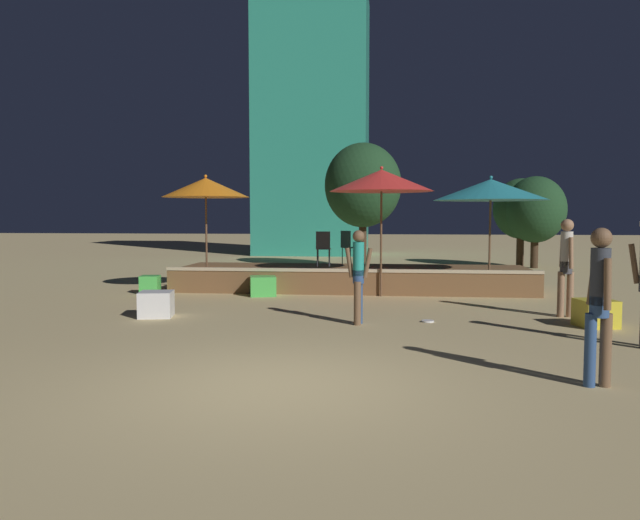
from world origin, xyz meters
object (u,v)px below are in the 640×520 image
object	(u,v)px
cube_seat_0	(150,285)
patio_umbrella_0	(206,188)
patio_umbrella_1	(382,181)
bistro_chair_1	(348,244)
cube_seat_3	(596,313)
bistro_chair_0	(323,245)
patio_umbrella_2	(491,190)
frisbee_disc	(428,321)
person_0	(358,274)
person_2	(566,262)
cube_seat_1	(156,304)
background_tree_0	(535,210)
background_tree_1	(363,186)
background_tree_2	(521,209)
cube_seat_2	(263,286)
person_4	(599,299)

from	to	relation	value
cube_seat_0	patio_umbrella_0	bearing A→B (deg)	19.57
patio_umbrella_1	bistro_chair_1	size ratio (longest dim) A/B	3.48
cube_seat_3	bistro_chair_0	world-z (taller)	bistro_chair_0
patio_umbrella_2	frisbee_disc	world-z (taller)	patio_umbrella_2
patio_umbrella_0	bistro_chair_1	world-z (taller)	patio_umbrella_0
person_0	person_2	world-z (taller)	person_2
cube_seat_1	bistro_chair_1	world-z (taller)	bistro_chair_1
patio_umbrella_1	bistro_chair_0	bearing A→B (deg)	154.51
patio_umbrella_2	background_tree_0	distance (m)	9.28
patio_umbrella_0	background_tree_1	distance (m)	8.47
bistro_chair_1	background_tree_2	world-z (taller)	background_tree_2
person_2	frisbee_disc	world-z (taller)	person_2
person_2	background_tree_2	world-z (taller)	background_tree_2
cube_seat_1	patio_umbrella_0	bearing A→B (deg)	92.80
frisbee_disc	background_tree_2	bearing A→B (deg)	72.15
cube_seat_0	background_tree_0	xyz separation A→B (m)	(11.33, 9.06, 1.95)
person_0	bistro_chair_1	distance (m)	5.49
patio_umbrella_1	background_tree_0	xyz separation A→B (m)	(5.56, 8.95, -0.62)
cube_seat_0	cube_seat_2	world-z (taller)	cube_seat_2
patio_umbrella_1	cube_seat_3	size ratio (longest dim) A/B	4.38
background_tree_2	cube_seat_2	bearing A→B (deg)	-129.44
cube_seat_1	cube_seat_2	bearing A→B (deg)	67.70
cube_seat_0	person_4	distance (m)	11.38
cube_seat_1	cube_seat_3	bearing A→B (deg)	-1.19
person_2	frisbee_disc	xyz separation A→B (m)	(-2.67, -0.91, -1.04)
cube_seat_2	patio_umbrella_1	bearing A→B (deg)	4.39
cube_seat_3	person_2	size ratio (longest dim) A/B	0.38
person_0	frisbee_disc	bearing A→B (deg)	113.85
patio_umbrella_0	background_tree_1	xyz separation A→B (m)	(3.63, 7.64, 0.40)
cube_seat_3	person_4	distance (m)	4.26
background_tree_1	bistro_chair_1	bearing A→B (deg)	-90.79
patio_umbrella_1	frisbee_disc	bearing A→B (deg)	-75.63
patio_umbrella_1	bistro_chair_1	bearing A→B (deg)	121.74
cube_seat_2	person_2	xyz separation A→B (m)	(6.45, -2.48, 0.82)
patio_umbrella_0	person_0	bearing A→B (deg)	-46.56
patio_umbrella_0	cube_seat_0	bearing A→B (deg)	-160.43
patio_umbrella_2	bistro_chair_0	world-z (taller)	patio_umbrella_2
person_2	person_4	distance (m)	5.18
background_tree_1	cube_seat_0	bearing A→B (deg)	-121.41
frisbee_disc	background_tree_0	world-z (taller)	background_tree_0
cube_seat_0	background_tree_0	size ratio (longest dim) A/B	0.15
bistro_chair_1	background_tree_1	xyz separation A→B (m)	(0.09, 6.53, 1.87)
cube_seat_3	background_tree_0	size ratio (longest dim) A/B	0.21
background_tree_0	background_tree_1	distance (m)	6.51
patio_umbrella_0	bistro_chair_1	xyz separation A→B (m)	(3.54, 1.11, -1.46)
background_tree_1	background_tree_2	xyz separation A→B (m)	(5.97, 1.53, -0.85)
background_tree_1	cube_seat_3	bearing A→B (deg)	-68.48
cube_seat_1	person_2	distance (m)	7.94
cube_seat_1	cube_seat_3	size ratio (longest dim) A/B	1.01
bistro_chair_0	cube_seat_1	bearing A→B (deg)	54.99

